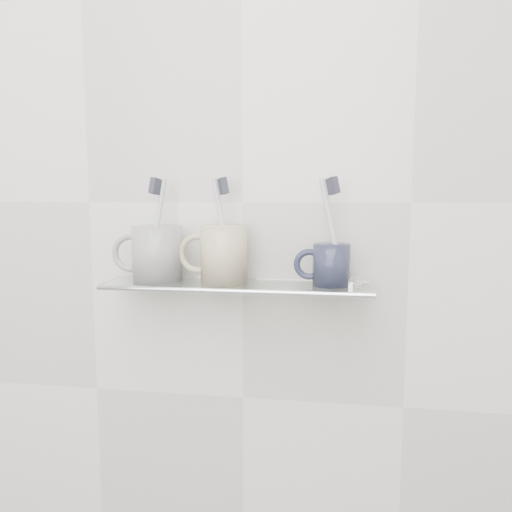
% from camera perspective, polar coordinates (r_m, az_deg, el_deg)
% --- Properties ---
extents(wall_back, '(2.50, 0.00, 2.50)m').
position_cam_1_polar(wall_back, '(0.98, -1.57, 6.15)').
color(wall_back, silver).
rests_on(wall_back, ground).
extents(shelf_glass, '(0.50, 0.12, 0.01)m').
position_cam_1_polar(shelf_glass, '(0.94, -2.22, -3.38)').
color(shelf_glass, silver).
rests_on(shelf_glass, wall_back).
extents(shelf_rail, '(0.50, 0.01, 0.01)m').
position_cam_1_polar(shelf_rail, '(0.88, -2.90, -4.04)').
color(shelf_rail, silver).
rests_on(shelf_rail, shelf_glass).
extents(bracket_left, '(0.02, 0.03, 0.02)m').
position_cam_1_polar(bracket_left, '(1.04, -13.14, -3.10)').
color(bracket_left, silver).
rests_on(bracket_left, wall_back).
extents(bracket_right, '(0.02, 0.03, 0.02)m').
position_cam_1_polar(bracket_right, '(0.97, 10.63, -3.81)').
color(bracket_right, silver).
rests_on(bracket_right, wall_back).
extents(mug_left, '(0.10, 0.10, 0.11)m').
position_cam_1_polar(mug_left, '(0.97, -11.25, 0.27)').
color(mug_left, white).
rests_on(mug_left, shelf_glass).
extents(mug_left_handle, '(0.08, 0.01, 0.08)m').
position_cam_1_polar(mug_left_handle, '(0.99, -14.14, 0.32)').
color(mug_left_handle, white).
rests_on(mug_left_handle, mug_left).
extents(toothbrush_left, '(0.04, 0.04, 0.19)m').
position_cam_1_polar(toothbrush_left, '(0.97, -11.32, 3.10)').
color(toothbrush_left, '#A7B5C1').
rests_on(toothbrush_left, mug_left).
extents(bristles_left, '(0.02, 0.03, 0.03)m').
position_cam_1_polar(bristles_left, '(0.97, -11.44, 7.83)').
color(bristles_left, '#2A2B37').
rests_on(bristles_left, toothbrush_left).
extents(mug_center, '(0.10, 0.10, 0.11)m').
position_cam_1_polar(mug_center, '(0.94, -3.70, 0.22)').
color(mug_center, beige).
rests_on(mug_center, shelf_glass).
extents(mug_center_handle, '(0.08, 0.01, 0.08)m').
position_cam_1_polar(mug_center_handle, '(0.95, -6.65, 0.28)').
color(mug_center_handle, beige).
rests_on(mug_center_handle, mug_center).
extents(toothbrush_center, '(0.05, 0.02, 0.19)m').
position_cam_1_polar(toothbrush_center, '(0.93, -3.72, 3.07)').
color(toothbrush_center, silver).
rests_on(toothbrush_center, mug_center).
extents(bristles_center, '(0.03, 0.03, 0.03)m').
position_cam_1_polar(bristles_center, '(0.93, -3.76, 7.98)').
color(bristles_center, '#2A2B37').
rests_on(bristles_center, toothbrush_center).
extents(mug_right, '(0.08, 0.08, 0.08)m').
position_cam_1_polar(mug_right, '(0.92, 8.60, -1.00)').
color(mug_right, black).
rests_on(mug_right, shelf_glass).
extents(mug_right_handle, '(0.06, 0.01, 0.06)m').
position_cam_1_polar(mug_right_handle, '(0.92, 6.11, -0.95)').
color(mug_right_handle, black).
rests_on(mug_right_handle, mug_right).
extents(toothbrush_right, '(0.05, 0.03, 0.19)m').
position_cam_1_polar(toothbrush_right, '(0.91, 8.68, 2.90)').
color(toothbrush_right, silver).
rests_on(toothbrush_right, mug_right).
extents(bristles_right, '(0.03, 0.03, 0.03)m').
position_cam_1_polar(bristles_right, '(0.91, 8.77, 7.93)').
color(bristles_right, '#2A2B37').
rests_on(bristles_right, toothbrush_right).
extents(chrome_cap, '(0.04, 0.04, 0.02)m').
position_cam_1_polar(chrome_cap, '(0.92, 10.95, -2.92)').
color(chrome_cap, silver).
rests_on(chrome_cap, shelf_glass).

